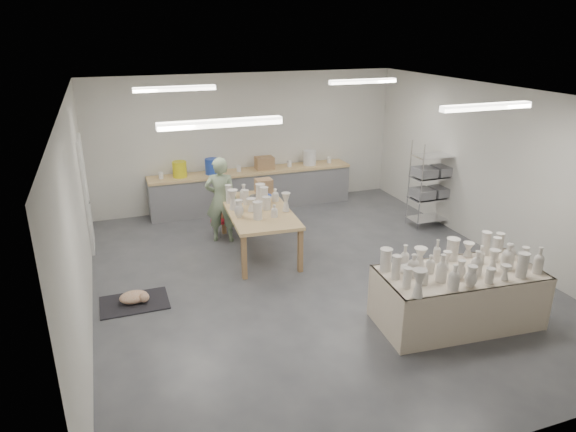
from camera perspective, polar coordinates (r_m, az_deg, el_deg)
name	(u,v)px	position (r m, az deg, el deg)	size (l,w,h in m)	color
room	(308,156)	(7.97, 2.24, 6.63)	(8.00, 8.02, 3.00)	#424449
back_counter	(252,188)	(11.71, -4.04, 3.14)	(4.60, 0.60, 1.24)	tan
wire_shelf	(433,183)	(10.96, 15.76, 3.55)	(0.88, 0.48, 1.80)	silver
drying_table	(458,294)	(7.60, 18.33, -8.25)	(2.32, 1.24, 1.16)	olive
work_table	(257,206)	(9.40, -3.42, 1.12)	(1.25, 2.28, 1.20)	tan
rug	(134,303)	(8.22, -16.69, -9.21)	(1.00, 0.70, 0.02)	black
cat	(135,297)	(8.16, -16.61, -8.61)	(0.45, 0.34, 0.18)	white
potter	(221,200)	(9.86, -7.45, 1.80)	(0.61, 0.40, 1.67)	#8FA680
red_stool	(219,222)	(10.29, -7.65, -0.63)	(0.45, 0.45, 0.32)	#B31928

